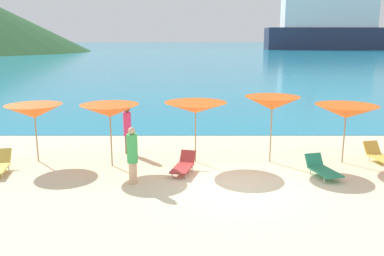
# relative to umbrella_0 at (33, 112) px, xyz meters

# --- Properties ---
(ground_plane) EXTENTS (50.00, 100.00, 0.30)m
(ground_plane) POSITION_rel_umbrella_0_xyz_m (7.10, 7.49, -2.00)
(ground_plane) COLOR beige
(ocean_water) EXTENTS (650.00, 440.00, 0.02)m
(ocean_water) POSITION_rel_umbrella_0_xyz_m (7.10, 223.96, -1.84)
(ocean_water) COLOR teal
(ocean_water) RESTS_ON ground_plane
(umbrella_0) EXTENTS (2.08, 2.08, 2.10)m
(umbrella_0) POSITION_rel_umbrella_0_xyz_m (0.00, 0.00, 0.00)
(umbrella_0) COLOR #9E7F59
(umbrella_0) RESTS_ON ground_plane
(umbrella_1) EXTENTS (2.13, 2.13, 2.20)m
(umbrella_1) POSITION_rel_umbrella_0_xyz_m (2.83, -0.55, 0.12)
(umbrella_1) COLOR #9E7F59
(umbrella_1) RESTS_ON ground_plane
(umbrella_2) EXTENTS (2.38, 2.38, 2.20)m
(umbrella_2) POSITION_rel_umbrella_0_xyz_m (5.79, -0.09, 0.15)
(umbrella_2) COLOR #9E7F59
(umbrella_2) RESTS_ON ground_plane
(umbrella_3) EXTENTS (2.00, 2.00, 2.41)m
(umbrella_3) POSITION_rel_umbrella_0_xyz_m (8.51, -0.09, 0.31)
(umbrella_3) COLOR #9E7F59
(umbrella_3) RESTS_ON ground_plane
(umbrella_4) EXTENTS (2.40, 2.40, 2.11)m
(umbrella_4) POSITION_rel_umbrella_0_xyz_m (11.14, -0.17, 0.02)
(umbrella_4) COLOR #9E7F59
(umbrella_4) RESTS_ON ground_plane
(lounge_chair_2) EXTENTS (0.96, 1.54, 0.62)m
(lounge_chair_2) POSITION_rel_umbrella_0_xyz_m (9.92, -1.70, -1.59)
(lounge_chair_2) COLOR #268C66
(lounge_chair_2) RESTS_ON ground_plane
(lounge_chair_3) EXTENTS (0.89, 1.56, 0.60)m
(lounge_chair_3) POSITION_rel_umbrella_0_xyz_m (5.39, -1.29, -1.59)
(lounge_chair_3) COLOR #A53333
(lounge_chair_3) RESTS_ON ground_plane
(lounge_chair_4) EXTENTS (0.92, 1.60, 0.65)m
(lounge_chair_4) POSITION_rel_umbrella_0_xyz_m (12.52, -0.16, -1.60)
(lounge_chair_4) COLOR #D8BF4C
(lounge_chair_4) RESTS_ON ground_plane
(beachgoer_0) EXTENTS (0.33, 0.33, 1.79)m
(beachgoer_0) POSITION_rel_umbrella_0_xyz_m (3.84, -2.36, -0.90)
(beachgoer_0) COLOR #DBAA84
(beachgoer_0) RESTS_ON ground_plane
(beachgoer_2) EXTENTS (0.30, 0.30, 1.86)m
(beachgoer_2) POSITION_rel_umbrella_0_xyz_m (3.16, 1.02, -0.85)
(beachgoer_2) COLOR brown
(beachgoer_2) RESTS_ON ground_plane
(cruise_ship) EXTENTS (48.62, 10.53, 23.00)m
(cruise_ship) POSITION_rel_umbrella_0_xyz_m (58.79, 148.10, 7.01)
(cruise_ship) COLOR #262D47
(cruise_ship) RESTS_ON ocean_water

